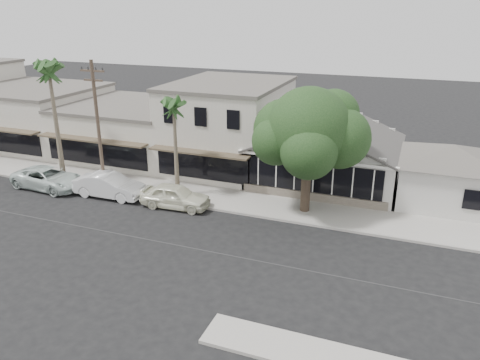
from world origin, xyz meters
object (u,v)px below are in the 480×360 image
at_px(car_0, 175,196).
at_px(car_2, 48,178).
at_px(utility_pole, 98,124).
at_px(shade_tree, 309,131).
at_px(car_1, 109,186).

distance_m(car_0, car_2, 10.00).
relative_size(utility_pole, car_2, 1.67).
height_order(utility_pole, car_0, utility_pole).
distance_m(utility_pole, shade_tree, 13.96).
bearing_deg(shade_tree, car_1, -169.22).
relative_size(utility_pole, car_0, 1.99).
relative_size(utility_pole, shade_tree, 1.14).
xyz_separation_m(car_1, shade_tree, (12.90, 2.46, 4.38)).
xyz_separation_m(car_0, car_2, (-10.00, -0.25, -0.02)).
distance_m(car_0, shade_tree, 9.37).
bearing_deg(shade_tree, utility_pole, -172.79).
relative_size(car_1, car_2, 0.91).
bearing_deg(car_2, car_0, -84.98).
bearing_deg(car_0, car_2, 87.78).
height_order(utility_pole, car_2, utility_pole).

